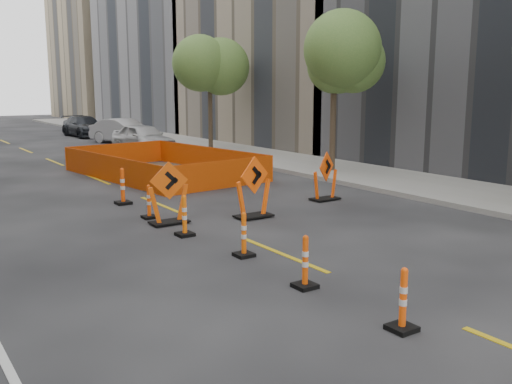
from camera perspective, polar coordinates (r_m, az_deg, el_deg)
ground_plane at (r=9.37m, az=17.61°, el=-11.81°), size 140.00×140.00×0.00m
sidewalk_right at (r=23.74m, az=8.67°, el=2.13°), size 4.00×90.00×0.15m
bld_right_c at (r=37.82m, az=5.77°, el=15.78°), size 12.00×16.00×14.00m
bld_right_d at (r=51.81m, az=-6.36°, el=17.65°), size 12.00×18.00×20.00m
bld_right_e at (r=68.38m, az=-13.69°, el=13.99°), size 12.00×14.00×16.00m
tree_r_b at (r=23.12m, az=7.85°, el=12.99°), size 2.80×2.80×5.95m
tree_r_c at (r=31.32m, az=-4.66°, el=12.37°), size 2.80×2.80×5.95m
channelizer_2 at (r=8.58m, az=14.50°, el=-10.34°), size 0.38×0.38×0.95m
channelizer_3 at (r=10.03m, az=4.95°, el=-6.95°), size 0.38×0.38×0.95m
channelizer_4 at (r=11.81m, az=-1.22°, el=-4.26°), size 0.37×0.37×0.94m
channelizer_5 at (r=13.52m, az=-7.16°, el=-2.36°), size 0.39×0.39×0.98m
channelizer_6 at (r=15.48m, az=-10.66°, el=-0.94°), size 0.36×0.36×0.92m
channelizer_7 at (r=17.49m, az=-13.20°, el=0.57°), size 0.43×0.43×1.10m
chevron_sign_left at (r=14.69m, az=-8.74°, el=-0.09°), size 1.22×0.91×1.63m
chevron_sign_center at (r=15.21m, az=-0.24°, el=0.48°), size 1.23×0.89×1.67m
chevron_sign_right at (r=17.73m, az=6.95°, el=1.59°), size 1.17×0.95×1.52m
safety_fence at (r=22.92m, az=-9.34°, el=2.86°), size 5.52×8.35×0.98m
parked_car_near at (r=31.40m, az=-11.22°, el=5.34°), size 2.35×4.70×1.54m
parked_car_mid at (r=36.53m, az=-13.07°, el=5.95°), size 3.33×4.90×1.53m
parked_car_far at (r=42.38m, az=-16.79°, el=6.31°), size 2.27×5.07×1.44m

